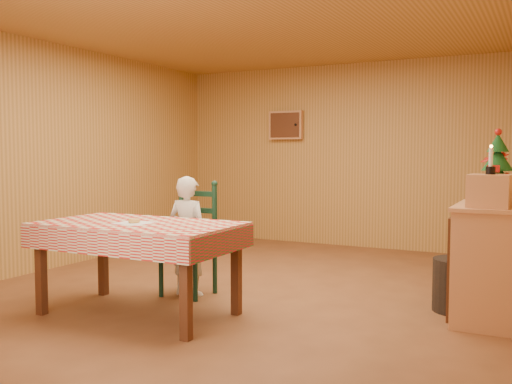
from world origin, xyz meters
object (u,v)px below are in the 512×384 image
dining_table (138,232)px  seated_child (188,236)px  crate (490,191)px  christmas_tree (497,168)px  shelf_unit (491,259)px  storage_bin (460,285)px  ladder_chair (191,241)px

dining_table → seated_child: (0.00, 0.73, -0.13)m
dining_table → seated_child: seated_child is taller
dining_table → crate: size_ratio=5.52×
seated_child → christmas_tree: christmas_tree is taller
dining_table → christmas_tree: christmas_tree is taller
christmas_tree → dining_table: bearing=-148.7°
shelf_unit → crate: (0.01, -0.40, 0.59)m
shelf_unit → christmas_tree: christmas_tree is taller
dining_table → storage_bin: 2.74m
ladder_chair → shelf_unit: (2.60, 0.55, -0.04)m
ladder_chair → storage_bin: size_ratio=2.41×
seated_child → crate: (2.61, 0.20, 0.49)m
ladder_chair → christmas_tree: (2.61, 0.80, 0.71)m
ladder_chair → shelf_unit: ladder_chair is taller
dining_table → seated_child: size_ratio=1.47×
dining_table → christmas_tree: size_ratio=2.67×
dining_table → storage_bin: (2.36, 1.31, -0.46)m
shelf_unit → seated_child: bearing=-166.9°
seated_child → crate: size_ratio=3.75×
crate → shelf_unit: bearing=91.2°
seated_child → christmas_tree: bearing=-161.9°
shelf_unit → christmas_tree: size_ratio=2.00×
crate → storage_bin: bearing=123.2°
storage_bin → ladder_chair: bearing=-167.5°
ladder_chair → seated_child: 0.08m
shelf_unit → dining_table: bearing=-152.8°
ladder_chair → storage_bin: 2.43m
seated_child → storage_bin: size_ratio=2.51×
seated_child → storage_bin: seated_child is taller
ladder_chair → seated_child: seated_child is taller
seated_child → storage_bin: 2.45m
christmas_tree → storage_bin: (-0.25, -0.27, -0.99)m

